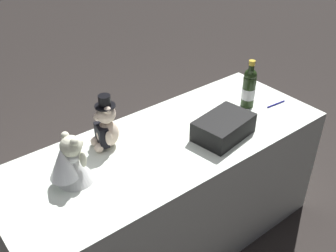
# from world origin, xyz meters

# --- Properties ---
(ground_plane) EXTENTS (12.00, 12.00, 0.00)m
(ground_plane) POSITION_xyz_m (0.00, 0.00, 0.00)
(ground_plane) COLOR #2D2826
(reception_table) EXTENTS (1.83, 0.71, 0.75)m
(reception_table) POSITION_xyz_m (0.00, 0.00, 0.38)
(reception_table) COLOR white
(reception_table) RESTS_ON ground_plane
(teddy_bear_groom) EXTENTS (0.15, 0.16, 0.30)m
(teddy_bear_groom) POSITION_xyz_m (-0.27, 0.17, 0.87)
(teddy_bear_groom) COLOR beige
(teddy_bear_groom) RESTS_ON reception_table
(teddy_bear_bride) EXTENTS (0.22, 0.18, 0.25)m
(teddy_bear_bride) POSITION_xyz_m (-0.54, 0.03, 0.86)
(teddy_bear_bride) COLOR white
(teddy_bear_bride) RESTS_ON reception_table
(champagne_bottle) EXTENTS (0.08, 0.08, 0.30)m
(champagne_bottle) POSITION_xyz_m (0.61, 0.00, 0.88)
(champagne_bottle) COLOR #213417
(champagne_bottle) RESTS_ON reception_table
(signing_pen) EXTENTS (0.15, 0.02, 0.01)m
(signing_pen) POSITION_xyz_m (0.75, -0.10, 0.76)
(signing_pen) COLOR navy
(signing_pen) RESTS_ON reception_table
(gift_case_black) EXTENTS (0.35, 0.25, 0.11)m
(gift_case_black) POSITION_xyz_m (0.27, -0.14, 0.81)
(gift_case_black) COLOR black
(gift_case_black) RESTS_ON reception_table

